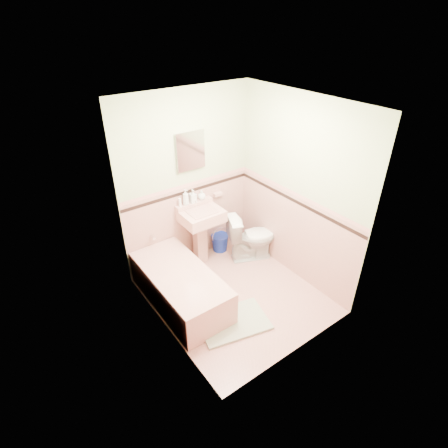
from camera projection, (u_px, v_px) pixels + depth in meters
floor at (235, 295)px, 4.76m from camera, size 2.20×2.20×0.00m
ceiling at (239, 103)px, 3.45m from camera, size 2.20×2.20×0.00m
wall_back at (188, 182)px, 4.86m from camera, size 2.50×0.00×2.50m
wall_front at (308, 262)px, 3.34m from camera, size 2.50×0.00×2.50m
wall_left at (159, 244)px, 3.60m from camera, size 0.00×2.50×2.50m
wall_right at (298, 192)px, 4.61m from camera, size 0.00×2.50×2.50m
wainscot_back at (190, 223)px, 5.19m from camera, size 2.00×0.00×2.00m
wainscot_front at (299, 311)px, 3.69m from camera, size 2.00×0.00×2.00m
wainscot_left at (165, 291)px, 3.95m from camera, size 0.00×2.20×2.20m
wainscot_right at (292, 234)px, 4.94m from camera, size 0.00×2.20×2.20m
accent_back at (189, 191)px, 4.92m from camera, size 2.00×0.00×2.00m
accent_front at (305, 272)px, 3.43m from camera, size 2.00×0.00×2.00m
accent_left at (162, 253)px, 3.68m from camera, size 0.00×2.20×2.20m
accent_right at (296, 201)px, 4.66m from camera, size 0.00×2.20×2.20m
cap_back at (188, 185)px, 4.87m from camera, size 2.00×0.00×2.00m
cap_front at (306, 263)px, 3.37m from camera, size 2.00×0.00×2.00m
cap_left at (161, 245)px, 3.63m from camera, size 0.00×2.20×2.20m
cap_right at (296, 195)px, 4.61m from camera, size 0.00×2.20×2.20m
bathtub at (181, 288)px, 4.55m from camera, size 0.70×1.50×0.45m
tub_faucet at (152, 237)px, 4.84m from camera, size 0.04×0.12×0.04m
sink at (202, 238)px, 5.14m from camera, size 0.57×0.48×0.90m
sink_faucet at (196, 203)px, 4.98m from camera, size 0.02×0.02×0.10m
medicine_cabinet at (190, 151)px, 4.63m from camera, size 0.40×0.04×0.50m
soap_dish at (218, 194)px, 5.23m from camera, size 0.13×0.08×0.04m
soap_bottle_left at (186, 197)px, 4.88m from camera, size 0.11×0.11×0.23m
soap_bottle_mid at (193, 196)px, 4.94m from camera, size 0.09×0.09×0.19m
soap_bottle_right at (202, 195)px, 5.03m from camera, size 0.13×0.13×0.14m
tube at (180, 202)px, 4.86m from camera, size 0.04×0.04×0.12m
toilet at (252, 237)px, 5.31m from camera, size 0.81×0.65×0.73m
bucket at (220, 242)px, 5.59m from camera, size 0.31×0.31×0.27m
bath_mat at (233, 322)px, 4.33m from camera, size 0.94×0.73×0.03m
shoe at (231, 318)px, 4.33m from camera, size 0.16×0.10×0.06m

